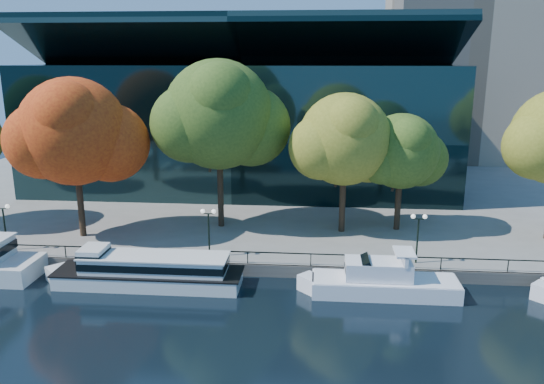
# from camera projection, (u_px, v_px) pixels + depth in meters

# --- Properties ---
(ground) EXTENTS (160.00, 160.00, 0.00)m
(ground) POSITION_uv_depth(u_px,v_px,m) (242.00, 292.00, 39.21)
(ground) COLOR black
(ground) RESTS_ON ground
(promenade) EXTENTS (90.00, 67.08, 1.00)m
(promenade) POSITION_uv_depth(u_px,v_px,m) (278.00, 177.00, 74.19)
(promenade) COLOR slate
(promenade) RESTS_ON ground
(railing) EXTENTS (88.20, 0.08, 0.99)m
(railing) POSITION_uv_depth(u_px,v_px,m) (248.00, 252.00, 41.86)
(railing) COLOR black
(railing) RESTS_ON promenade
(convention_building) EXTENTS (50.00, 24.57, 21.43)m
(convention_building) POSITION_uv_depth(u_px,v_px,m) (245.00, 124.00, 68.10)
(convention_building) COLOR black
(convention_building) RESTS_ON ground
(tour_boat) EXTENTS (15.53, 3.46, 2.95)m
(tour_boat) POSITION_uv_depth(u_px,v_px,m) (144.00, 270.00, 40.18)
(tour_boat) COLOR silver
(tour_boat) RESTS_ON ground
(cruiser_near) EXTENTS (11.73, 3.02, 3.40)m
(cruiser_near) POSITION_uv_depth(u_px,v_px,m) (378.00, 281.00, 38.68)
(cruiser_near) COLOR white
(cruiser_near) RESTS_ON ground
(tree_1) EXTENTS (11.82, 9.69, 14.31)m
(tree_1) POSITION_uv_depth(u_px,v_px,m) (76.00, 134.00, 46.21)
(tree_1) COLOR black
(tree_1) RESTS_ON promenade
(tree_2) EXTENTS (12.66, 10.38, 15.81)m
(tree_2) POSITION_uv_depth(u_px,v_px,m) (221.00, 117.00, 48.70)
(tree_2) COLOR black
(tree_2) RESTS_ON promenade
(tree_3) EXTENTS (10.45, 8.57, 12.88)m
(tree_3) POSITION_uv_depth(u_px,v_px,m) (346.00, 141.00, 47.63)
(tree_3) COLOR black
(tree_3) RESTS_ON promenade
(tree_4) EXTENTS (8.68, 7.12, 10.98)m
(tree_4) POSITION_uv_depth(u_px,v_px,m) (403.00, 153.00, 48.53)
(tree_4) COLOR black
(tree_4) RESTS_ON promenade
(lamp_0) EXTENTS (1.26, 0.36, 4.03)m
(lamp_0) POSITION_uv_depth(u_px,v_px,m) (3.00, 216.00, 44.28)
(lamp_0) COLOR black
(lamp_0) RESTS_ON promenade
(lamp_1) EXTENTS (1.26, 0.36, 4.03)m
(lamp_1) POSITION_uv_depth(u_px,v_px,m) (209.00, 222.00, 42.84)
(lamp_1) COLOR black
(lamp_1) RESTS_ON promenade
(lamp_2) EXTENTS (1.26, 0.36, 4.03)m
(lamp_2) POSITION_uv_depth(u_px,v_px,m) (418.00, 227.00, 41.46)
(lamp_2) COLOR black
(lamp_2) RESTS_ON promenade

